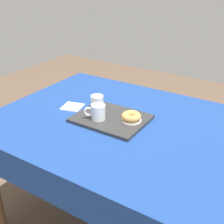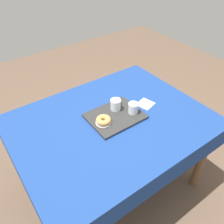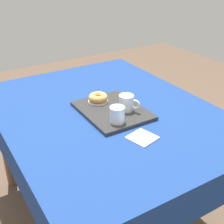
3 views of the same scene
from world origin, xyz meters
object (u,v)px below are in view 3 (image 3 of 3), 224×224
(dining_table, at_px, (106,123))
(sugar_donut_left, at_px, (98,97))
(paper_napkin, at_px, (142,138))
(tea_mug_left, at_px, (127,103))
(donut_plate_left, at_px, (98,101))
(serving_tray, at_px, (112,111))
(water_glass_near, at_px, (117,115))

(dining_table, relative_size, sugar_donut_left, 13.16)
(paper_napkin, bearing_deg, sugar_donut_left, -179.21)
(tea_mug_left, distance_m, paper_napkin, 0.25)
(dining_table, bearing_deg, paper_napkin, -0.04)
(donut_plate_left, height_order, sugar_donut_left, sugar_donut_left)
(dining_table, bearing_deg, serving_tray, 18.85)
(tea_mug_left, xyz_separation_m, water_glass_near, (0.08, -0.11, -0.00))
(dining_table, xyz_separation_m, paper_napkin, (0.33, -0.00, 0.09))
(serving_tray, xyz_separation_m, paper_napkin, (0.28, -0.01, -0.01))
(donut_plate_left, bearing_deg, dining_table, 4.58)
(donut_plate_left, xyz_separation_m, sugar_donut_left, (0.00, 0.00, 0.02))
(dining_table, relative_size, paper_napkin, 12.11)
(dining_table, bearing_deg, tea_mug_left, 38.67)
(donut_plate_left, bearing_deg, sugar_donut_left, 0.00)
(tea_mug_left, distance_m, sugar_donut_left, 0.18)
(tea_mug_left, relative_size, water_glass_near, 1.37)
(tea_mug_left, distance_m, donut_plate_left, 0.18)
(tea_mug_left, relative_size, donut_plate_left, 0.98)
(water_glass_near, bearing_deg, tea_mug_left, 126.61)
(sugar_donut_left, bearing_deg, tea_mug_left, 25.67)
(sugar_donut_left, relative_size, paper_napkin, 0.92)
(dining_table, distance_m, water_glass_near, 0.22)
(dining_table, xyz_separation_m, donut_plate_left, (-0.07, -0.01, 0.10))
(tea_mug_left, bearing_deg, water_glass_near, -53.39)
(paper_napkin, bearing_deg, water_glass_near, -167.65)
(dining_table, relative_size, donut_plate_left, 12.45)
(serving_tray, bearing_deg, tea_mug_left, 50.46)
(dining_table, relative_size, serving_tray, 3.60)
(serving_tray, distance_m, donut_plate_left, 0.12)
(serving_tray, xyz_separation_m, tea_mug_left, (0.05, 0.06, 0.05))
(water_glass_near, relative_size, donut_plate_left, 0.72)
(water_glass_near, distance_m, donut_plate_left, 0.24)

